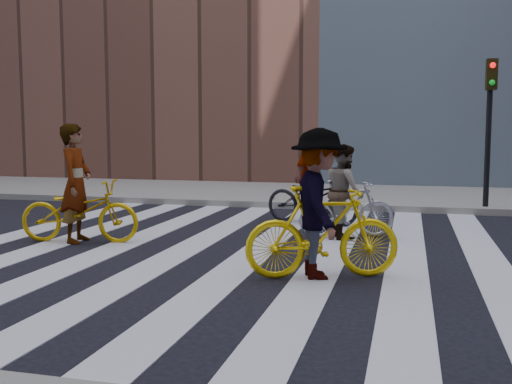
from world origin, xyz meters
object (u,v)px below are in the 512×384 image
at_px(bike_yellow_left, 80,211).
at_px(rider_mid, 344,191).
at_px(bike_silver_mid, 347,209).
at_px(bike_yellow_right, 322,232).
at_px(bike_dark_rear, 312,198).
at_px(rider_rear, 309,179).
at_px(rider_left, 76,183).
at_px(traffic_signal, 490,109).
at_px(rider_right, 319,204).

bearing_deg(bike_yellow_left, rider_mid, -79.78).
distance_m(bike_silver_mid, bike_yellow_right, 2.85).
relative_size(bike_yellow_left, bike_dark_rear, 1.01).
relative_size(rider_mid, rider_rear, 0.91).
bearing_deg(rider_rear, bike_yellow_right, -151.31).
distance_m(bike_silver_mid, rider_rear, 1.65).
bearing_deg(bike_yellow_left, bike_yellow_right, -117.55).
bearing_deg(rider_rear, bike_yellow_left, 147.52).
height_order(bike_silver_mid, rider_left, rider_left).
xyz_separation_m(rider_mid, rider_rear, (-0.82, 1.35, 0.08)).
bearing_deg(bike_yellow_right, bike_dark_rear, -8.43).
xyz_separation_m(bike_yellow_left, rider_mid, (4.14, 1.47, 0.29)).
distance_m(bike_yellow_left, rider_mid, 4.40).
bearing_deg(bike_dark_rear, rider_mid, -133.15).
bearing_deg(traffic_signal, bike_yellow_right, -112.17).
xyz_separation_m(traffic_signal, bike_yellow_left, (-6.84, -5.17, -1.77)).
relative_size(bike_yellow_left, rider_left, 1.01).
bearing_deg(rider_left, bike_yellow_left, -99.35).
relative_size(bike_dark_rear, rider_left, 1.00).
distance_m(bike_yellow_left, bike_silver_mid, 4.44).
xyz_separation_m(traffic_signal, rider_left, (-6.89, -5.17, -1.31)).
relative_size(rider_left, rider_right, 1.04).
relative_size(traffic_signal, rider_right, 1.78).
bearing_deg(rider_left, rider_mid, -80.00).
height_order(traffic_signal, bike_yellow_right, traffic_signal).
height_order(bike_yellow_right, rider_left, rider_left).
relative_size(bike_yellow_right, rider_right, 1.03).
relative_size(bike_silver_mid, rider_right, 0.89).
height_order(bike_silver_mid, rider_rear, rider_rear).
relative_size(bike_dark_rear, rider_right, 1.04).
bearing_deg(traffic_signal, rider_mid, -126.13).
bearing_deg(rider_right, rider_left, 52.54).
bearing_deg(rider_left, bike_dark_rear, -59.87).
distance_m(bike_yellow_left, rider_rear, 4.38).
bearing_deg(bike_silver_mid, rider_mid, 68.26).
xyz_separation_m(bike_yellow_right, rider_left, (-4.23, 1.37, 0.39)).
bearing_deg(bike_silver_mid, traffic_signal, -57.37).
xyz_separation_m(bike_dark_rear, rider_rear, (-0.05, 0.00, 0.38)).
bearing_deg(rider_rear, rider_left, 147.10).
bearing_deg(traffic_signal, rider_rear, -146.24).
bearing_deg(traffic_signal, rider_left, -143.11).
xyz_separation_m(bike_dark_rear, rider_mid, (0.77, -1.35, 0.29)).
bearing_deg(rider_left, bike_silver_mid, -80.21).
bearing_deg(bike_dark_rear, bike_silver_mid, -131.57).
distance_m(traffic_signal, bike_yellow_right, 7.27).
bearing_deg(bike_yellow_right, rider_right, 70.75).
height_order(bike_yellow_right, bike_dark_rear, bike_yellow_right).
xyz_separation_m(rider_left, rider_rear, (3.37, 2.82, -0.08)).
relative_size(bike_yellow_right, bike_dark_rear, 0.99).
distance_m(bike_dark_rear, rider_right, 4.28).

